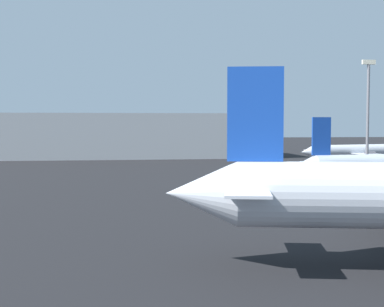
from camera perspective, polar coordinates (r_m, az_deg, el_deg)
airplane_distant at (r=74.26m, az=19.70°, el=-1.11°), size 25.09×23.61×9.13m
airplane_far_left at (r=111.87m, az=17.73°, el=0.26°), size 27.44×20.96×7.47m
light_mast_right at (r=97.43m, az=18.71°, el=4.72°), size 2.40×0.50×19.53m
terminal_building at (r=130.25m, az=-12.50°, el=1.91°), size 94.22×19.27×10.76m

